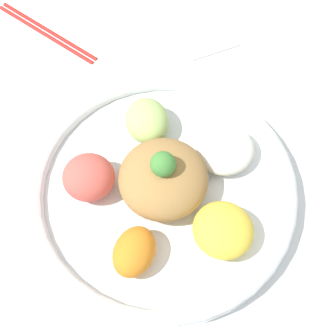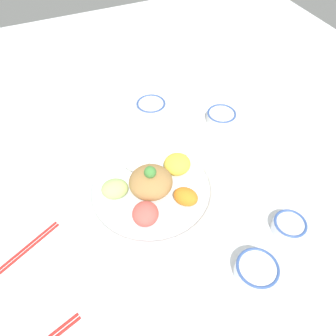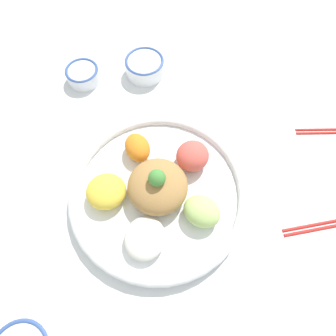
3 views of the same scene
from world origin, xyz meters
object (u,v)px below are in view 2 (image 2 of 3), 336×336
at_px(rice_bowl_blue, 151,107).
at_px(serving_spoon_main, 67,156).
at_px(sauce_bowl_dark, 221,117).
at_px(rice_bowl_plain, 289,226).
at_px(salad_platter, 152,187).
at_px(chopsticks_pair_near, 22,252).
at_px(serving_spoon_extra, 298,167).
at_px(sauce_bowl_red, 256,270).

xyz_separation_m(rice_bowl_blue, serving_spoon_main, (0.33, 0.10, -0.02)).
bearing_deg(sauce_bowl_dark, rice_bowl_plain, 83.44).
relative_size(salad_platter, chopsticks_pair_near, 1.87).
relative_size(rice_bowl_blue, rice_bowl_plain, 1.21).
relative_size(sauce_bowl_dark, chopsticks_pair_near, 0.50).
relative_size(sauce_bowl_dark, serving_spoon_extra, 0.77).
xyz_separation_m(chopsticks_pair_near, serving_spoon_main, (-0.18, -0.29, -0.00)).
xyz_separation_m(sauce_bowl_red, serving_spoon_extra, (-0.32, -0.24, -0.02)).
distance_m(chopsticks_pair_near, serving_spoon_extra, 0.83).
bearing_deg(chopsticks_pair_near, sauce_bowl_dark, 171.49).
relative_size(rice_bowl_blue, chopsticks_pair_near, 0.51).
bearing_deg(serving_spoon_main, serving_spoon_extra, 68.13).
xyz_separation_m(sauce_bowl_dark, serving_spoon_main, (0.54, -0.05, -0.02)).
xyz_separation_m(sauce_bowl_red, rice_bowl_blue, (0.00, -0.68, -0.00)).
bearing_deg(rice_bowl_blue, serving_spoon_main, 16.70).
distance_m(sauce_bowl_dark, serving_spoon_main, 0.54).
xyz_separation_m(rice_bowl_blue, serving_spoon_extra, (-0.32, 0.44, -0.02)).
relative_size(salad_platter, sauce_bowl_dark, 3.74).
xyz_separation_m(salad_platter, sauce_bowl_dark, (-0.34, -0.19, -0.00)).
bearing_deg(rice_bowl_blue, sauce_bowl_red, 90.27).
bearing_deg(rice_bowl_plain, chopsticks_pair_near, -18.31).
xyz_separation_m(rice_bowl_blue, sauce_bowl_dark, (-0.21, 0.15, 0.00)).
distance_m(salad_platter, chopsticks_pair_near, 0.38).
height_order(sauce_bowl_dark, serving_spoon_extra, sauce_bowl_dark).
xyz_separation_m(sauce_bowl_red, serving_spoon_main, (0.34, -0.58, -0.02)).
bearing_deg(rice_bowl_plain, serving_spoon_main, -46.07).
bearing_deg(sauce_bowl_dark, serving_spoon_extra, 112.05).
height_order(sauce_bowl_red, serving_spoon_main, sauce_bowl_red).
relative_size(chopsticks_pair_near, serving_spoon_extra, 1.53).
bearing_deg(serving_spoon_main, salad_platter, 44.68).
bearing_deg(serving_spoon_main, rice_bowl_blue, 112.00).
relative_size(rice_bowl_blue, sauce_bowl_dark, 1.03).
height_order(sauce_bowl_red, chopsticks_pair_near, sauce_bowl_red).
distance_m(serving_spoon_main, serving_spoon_extra, 0.74).
height_order(chopsticks_pair_near, serving_spoon_main, chopsticks_pair_near).
relative_size(sauce_bowl_red, serving_spoon_main, 0.78).
bearing_deg(salad_platter, sauce_bowl_dark, -150.34).
relative_size(salad_platter, serving_spoon_main, 2.87).
bearing_deg(rice_bowl_plain, salad_platter, -42.38).
xyz_separation_m(rice_bowl_blue, rice_bowl_plain, (-0.15, 0.61, -0.00)).
distance_m(salad_platter, serving_spoon_extra, 0.47).
height_order(sauce_bowl_dark, chopsticks_pair_near, sauce_bowl_dark).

